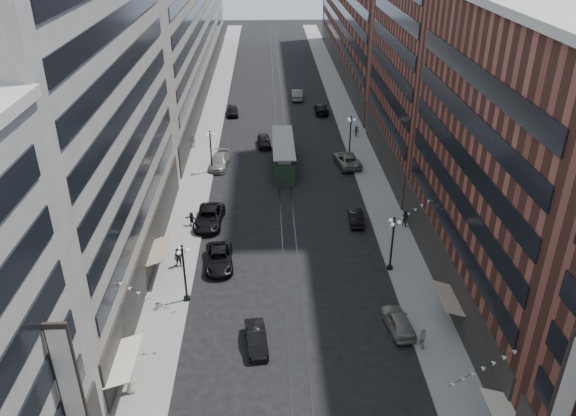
{
  "coord_description": "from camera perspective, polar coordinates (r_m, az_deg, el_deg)",
  "views": [
    {
      "loc": [
        -2.02,
        -11.35,
        29.76
      ],
      "look_at": [
        -0.2,
        35.39,
        5.0
      ],
      "focal_mm": 35.0,
      "sensor_mm": 36.0,
      "label": 1
    }
  ],
  "objects": [
    {
      "name": "sidewalk_east",
      "position": [
        87.57,
        6.52,
        7.9
      ],
      "size": [
        4.0,
        180.0,
        0.15
      ],
      "primitive_type": "cube",
      "color": "gray",
      "rests_on": "ground"
    },
    {
      "name": "car_4",
      "position": [
        46.55,
        11.13,
        -11.25
      ],
      "size": [
        2.37,
        4.74,
        1.55
      ],
      "primitive_type": "imported",
      "rotation": [
        0.0,
        0.0,
        3.26
      ],
      "color": "gray",
      "rests_on": "ground"
    },
    {
      "name": "building_west_mid",
      "position": [
        49.39,
        -19.93,
        7.6
      ],
      "size": [
        8.0,
        36.0,
        28.0
      ],
      "primitive_type": "cube",
      "color": "#ABA597",
      "rests_on": "ground"
    },
    {
      "name": "lamppost_se_mid",
      "position": [
        76.99,
        6.35,
        7.46
      ],
      "size": [
        1.03,
        1.14,
        5.52
      ],
      "color": "black",
      "rests_on": "sidewalk_east"
    },
    {
      "name": "pedestrian_7",
      "position": [
        60.68,
        11.81,
        -1.02
      ],
      "size": [
        0.87,
        0.96,
        1.74
      ],
      "primitive_type": "imported",
      "rotation": [
        0.0,
        0.0,
        2.19
      ],
      "color": "black",
      "rests_on": "sidewalk_east"
    },
    {
      "name": "rail_west",
      "position": [
        86.63,
        -1.23,
        7.8
      ],
      "size": [
        0.12,
        180.0,
        0.02
      ],
      "primitive_type": "cube",
      "color": "#2D2D33",
      "rests_on": "ground"
    },
    {
      "name": "pedestrian_8",
      "position": [
        73.24,
        7.16,
        4.48
      ],
      "size": [
        0.62,
        0.46,
        1.55
      ],
      "primitive_type": "imported",
      "rotation": [
        0.0,
        0.0,
        3.31
      ],
      "color": "beige",
      "rests_on": "sidewalk_east"
    },
    {
      "name": "ground",
      "position": [
        77.33,
        -0.56,
        5.26
      ],
      "size": [
        220.0,
        220.0,
        0.0
      ],
      "primitive_type": "plane",
      "color": "black",
      "rests_on": "ground"
    },
    {
      "name": "lamppost_sw_far",
      "position": [
        48.07,
        -10.5,
        -6.33
      ],
      "size": [
        1.03,
        1.14,
        5.52
      ],
      "color": "black",
      "rests_on": "sidewalk_west"
    },
    {
      "name": "streetcar",
      "position": [
        73.68,
        -0.49,
        5.41
      ],
      "size": [
        2.75,
        12.43,
        3.44
      ],
      "color": "#213523",
      "rests_on": "ground"
    },
    {
      "name": "car_13",
      "position": [
        80.73,
        -2.46,
        6.83
      ],
      "size": [
        2.12,
        4.64,
        1.54
      ],
      "primitive_type": "imported",
      "rotation": [
        0.0,
        0.0,
        0.07
      ],
      "color": "black",
      "rests_on": "ground"
    },
    {
      "name": "building_east_far",
      "position": [
        119.22,
        7.39,
        19.11
      ],
      "size": [
        8.0,
        72.0,
        24.0
      ],
      "primitive_type": "cube",
      "color": "brown",
      "rests_on": "ground"
    },
    {
      "name": "pedestrian_1",
      "position": [
        41.97,
        -15.77,
        -16.79
      ],
      "size": [
        0.85,
        0.56,
        1.6
      ],
      "primitive_type": "imported",
      "rotation": [
        0.0,
        0.0,
        3.32
      ],
      "color": "beige",
      "rests_on": "sidewalk_west"
    },
    {
      "name": "car_9",
      "position": [
        94.12,
        -5.67,
        9.82
      ],
      "size": [
        2.2,
        4.62,
        1.53
      ],
      "primitive_type": "imported",
      "rotation": [
        0.0,
        0.0,
        0.09
      ],
      "color": "black",
      "rests_on": "ground"
    },
    {
      "name": "car_7",
      "position": [
        60.52,
        -8.0,
        -0.94
      ],
      "size": [
        3.21,
        6.26,
        1.69
      ],
      "primitive_type": "imported",
      "rotation": [
        0.0,
        0.0,
        -0.07
      ],
      "color": "black",
      "rests_on": "ground"
    },
    {
      "name": "car_11",
      "position": [
        74.55,
        6.01,
        4.91
      ],
      "size": [
        3.57,
        6.35,
        1.68
      ],
      "primitive_type": "imported",
      "rotation": [
        0.0,
        0.0,
        3.28
      ],
      "color": "slate",
      "rests_on": "ground"
    },
    {
      "name": "car_2",
      "position": [
        53.54,
        -7.02,
        -5.12
      ],
      "size": [
        2.98,
        5.75,
        1.55
      ],
      "primitive_type": "imported",
      "rotation": [
        0.0,
        0.0,
        0.08
      ],
      "color": "black",
      "rests_on": "ground"
    },
    {
      "name": "building_east_mid",
      "position": [
        47.17,
        21.79,
        3.7
      ],
      "size": [
        8.0,
        30.0,
        24.0
      ],
      "primitive_type": "cube",
      "color": "brown",
      "rests_on": "ground"
    },
    {
      "name": "car_10",
      "position": [
        60.73,
        6.92,
        -0.92
      ],
      "size": [
        1.69,
        4.28,
        1.38
      ],
      "primitive_type": "imported",
      "rotation": [
        0.0,
        0.0,
        3.09
      ],
      "color": "black",
      "rests_on": "ground"
    },
    {
      "name": "lamppost_se_far",
      "position": [
        52.11,
        10.55,
        -3.41
      ],
      "size": [
        1.03,
        1.14,
        5.52
      ],
      "color": "black",
      "rests_on": "sidewalk_east"
    },
    {
      "name": "car_12",
      "position": [
        94.88,
        3.4,
        10.05
      ],
      "size": [
        2.14,
        5.25,
        1.52
      ],
      "primitive_type": "imported",
      "rotation": [
        0.0,
        0.0,
        3.14
      ],
      "color": "black",
      "rests_on": "ground"
    },
    {
      "name": "car_14",
      "position": [
        102.1,
        0.93,
        11.46
      ],
      "size": [
        2.01,
        5.4,
        1.76
      ],
      "primitive_type": "imported",
      "rotation": [
        0.0,
        0.0,
        3.12
      ],
      "color": "#66635A",
      "rests_on": "ground"
    },
    {
      "name": "car_8",
      "position": [
        74.23,
        -7.0,
        4.72
      ],
      "size": [
        2.75,
        5.75,
        1.62
      ],
      "primitive_type": "imported",
      "rotation": [
        0.0,
        0.0,
        -0.09
      ],
      "color": "gray",
      "rests_on": "ground"
    },
    {
      "name": "car_5",
      "position": [
        44.34,
        -3.25,
        -13.1
      ],
      "size": [
        1.99,
        4.45,
        1.42
      ],
      "primitive_type": "imported",
      "rotation": [
        0.0,
        0.0,
        0.12
      ],
      "color": "black",
      "rests_on": "ground"
    },
    {
      "name": "pedestrian_6",
      "position": [
        80.91,
        -9.59,
        6.69
      ],
      "size": [
        1.05,
        0.52,
        1.75
      ],
      "primitive_type": "imported",
      "rotation": [
        0.0,
        0.0,
        3.2
      ],
      "color": "#BDB39D",
      "rests_on": "sidewalk_west"
    },
    {
      "name": "pedestrian_4",
      "position": [
        44.92,
        13.52,
        -12.74
      ],
      "size": [
        0.56,
        1.11,
        1.84
      ],
      "primitive_type": "imported",
      "rotation": [
        0.0,
        0.0,
        1.51
      ],
      "color": "#B6AC97",
      "rests_on": "sidewalk_east"
    },
    {
      "name": "sidewalk_west",
      "position": [
        87.06,
        -8.08,
        7.68
      ],
      "size": [
        4.0,
        180.0,
        0.15
      ],
      "primitive_type": "cube",
      "color": "gray",
      "rests_on": "ground"
    },
    {
      "name": "pedestrian_9",
      "position": [
        84.57,
        6.95,
        7.74
      ],
      "size": [
        0.99,
        0.42,
        1.53
      ],
      "primitive_type": "imported",
      "rotation": [
        0.0,
        0.0,
        -0.01
      ],
      "color": "black",
      "rests_on": "sidewalk_east"
    },
    {
      "name": "building_west_far",
      "position": [
        109.68,
        -10.61,
        18.66
      ],
      "size": [
        8.0,
        90.0,
        26.0
      ],
      "primitive_type": "cube",
      "color": "#ABA597",
      "rests_on": "ground"
    },
    {
      "name": "pedestrian_2",
      "position": [
        53.61,
        -11.06,
        -4.99
      ],
      "size": [
        1.03,
        0.71,
        1.93
      ],
      "primitive_type": "imported",
      "rotation": [
        0.0,
        0.0,
        -0.23
      ],
      "color": "black",
      "rests_on": "sidewalk_west"
    },
    {
      "name": "pedestrian_5",
      "position": [
        60.35,
        -9.78,
        -1.1
      ],
      "size": [
        1.46,
        0.96,
        1.53
      ],
      "primitive_type": "imported",
      "rotation": [
        0.0,
        0.0,
        -0.43
      ],
      "color": "black",
      "rests_on": "sidewalk_west"
    },
    {
      "name": "rail_east",
      "position": [
        86.66,
        -0.3,
        7.82
      ],
      "size": [
        0.12,
        180.0,
        0.02
      ],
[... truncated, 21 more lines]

